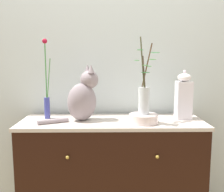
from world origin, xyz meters
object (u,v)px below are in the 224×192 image
at_px(sideboard, 112,176).
at_px(vase_glass_clear, 144,96).
at_px(cat_sitting, 83,97).
at_px(vase_slim_green, 47,96).
at_px(bowl_porcelain, 143,119).
at_px(jar_lidded_porcelain, 184,97).

height_order(sideboard, vase_glass_clear, vase_glass_clear).
bearing_deg(vase_glass_clear, sideboard, 158.74).
distance_m(cat_sitting, vase_slim_green, 0.28).
bearing_deg(bowl_porcelain, sideboard, 158.68).
xyz_separation_m(vase_slim_green, vase_glass_clear, (0.71, -0.15, 0.02)).
xyz_separation_m(bowl_porcelain, vase_glass_clear, (0.00, -0.00, 0.16)).
height_order(vase_glass_clear, jar_lidded_porcelain, vase_glass_clear).
bearing_deg(vase_glass_clear, vase_slim_green, 167.72).
relative_size(bowl_porcelain, vase_glass_clear, 0.38).
height_order(bowl_porcelain, jar_lidded_porcelain, jar_lidded_porcelain).
bearing_deg(bowl_porcelain, cat_sitting, 167.88).
distance_m(vase_slim_green, vase_glass_clear, 0.73).
distance_m(vase_slim_green, jar_lidded_porcelain, 1.02).
bearing_deg(vase_slim_green, jar_lidded_porcelain, -1.11).
bearing_deg(vase_glass_clear, jar_lidded_porcelain, 23.11).
bearing_deg(jar_lidded_porcelain, sideboard, -174.83).
distance_m(bowl_porcelain, vase_glass_clear, 0.16).
height_order(sideboard, vase_slim_green, vase_slim_green).
xyz_separation_m(cat_sitting, vase_slim_green, (-0.28, 0.06, -0.00)).
xyz_separation_m(sideboard, jar_lidded_porcelain, (0.54, 0.05, 0.60)).
bearing_deg(cat_sitting, bowl_porcelain, -12.12).
bearing_deg(vase_slim_green, vase_glass_clear, -12.28).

